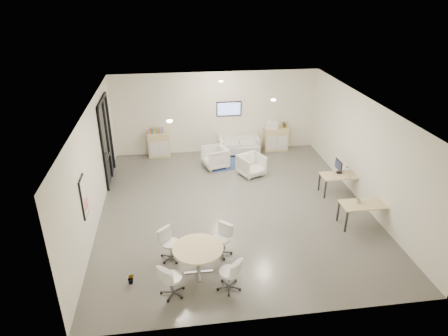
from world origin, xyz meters
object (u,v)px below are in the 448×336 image
sideboard_left (159,145)px  loveseat (239,146)px  armchair_right (251,164)px  desk_front (364,206)px  armchair_left (215,156)px  sideboard_right (276,139)px  round_table (198,251)px  desk_rear (341,177)px

sideboard_left → loveseat: 3.15m
armchair_right → desk_front: bearing=-79.6°
armchair_left → desk_front: bearing=24.0°
sideboard_right → desk_front: (1.04, -5.71, 0.14)m
loveseat → round_table: round_table is taller
sideboard_left → desk_rear: 6.98m
desk_front → round_table: bearing=-163.8°
loveseat → round_table: bearing=-104.7°
desk_front → round_table: 4.97m
armchair_right → round_table: armchair_right is taller
armchair_left → desk_rear: bearing=40.1°
round_table → sideboard_left: bearing=97.7°
armchair_left → desk_rear: (3.76, -2.54, 0.17)m
sideboard_right → desk_front: sideboard_right is taller
armchair_left → loveseat: bearing=121.0°
sideboard_left → loveseat: size_ratio=0.59×
armchair_left → round_table: bearing=-26.4°
sideboard_right → armchair_left: 2.94m
sideboard_right → desk_rear: bearing=-73.6°
sideboard_left → armchair_right: sideboard_left is taller
desk_front → round_table: (-4.76, -1.43, 0.02)m
armchair_left → round_table: (-1.09, -5.83, 0.21)m
sideboard_right → round_table: sideboard_right is taller
round_table → desk_front: bearing=16.7°
sideboard_left → armchair_left: size_ratio=1.13×
sideboard_left → sideboard_right: bearing=-0.1°
sideboard_left → round_table: (0.97, -7.15, 0.16)m
sideboard_left → armchair_left: (2.05, -1.32, -0.05)m
desk_front → round_table: round_table is taller
loveseat → sideboard_left: bearing=179.8°
sideboard_right → desk_front: size_ratio=0.72×
armchair_right → round_table: 5.49m
sideboard_left → armchair_left: bearing=-32.7°
desk_rear → desk_front: bearing=-93.5°
desk_rear → round_table: size_ratio=1.07×
loveseat → desk_front: 6.14m
desk_rear → armchair_left: bearing=145.4°
sideboard_left → round_table: bearing=-82.3°
loveseat → desk_rear: size_ratio=1.27×
sideboard_right → loveseat: size_ratio=0.59×
sideboard_right → desk_rear: sideboard_right is taller
armchair_right → desk_front: (2.48, -3.57, 0.20)m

